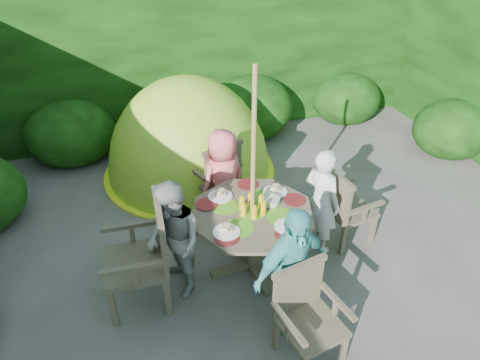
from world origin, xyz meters
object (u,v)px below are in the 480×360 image
object	(u,v)px
garden_chair_left	(145,255)
child_right	(321,202)
patio_table	(252,220)
dome_tent	(191,171)
garden_chair_back	(216,175)
garden_chair_right	(344,206)
child_back	(223,180)
child_front	(291,272)
garden_chair_front	(306,314)
child_left	(174,241)
parasol_pole	(253,180)

from	to	relation	value
garden_chair_left	child_right	size ratio (longest dim) A/B	0.85
patio_table	dome_tent	xyz separation A→B (m)	(-0.22, 2.07, -0.62)
garden_chair_back	dome_tent	bearing A→B (deg)	-102.11
garden_chair_right	child_right	bearing A→B (deg)	85.32
child_back	child_front	distance (m)	1.60
garden_chair_right	patio_table	bearing A→B (deg)	85.99
garden_chair_front	child_front	distance (m)	0.36
garden_chair_right	dome_tent	xyz separation A→B (m)	(-1.31, 1.97, -0.48)
dome_tent	child_front	bearing A→B (deg)	-101.76
garden_chair_left	child_left	xyz separation A→B (m)	(0.28, 0.04, 0.06)
child_left	dome_tent	distance (m)	2.31
child_left	parasol_pole	bearing A→B (deg)	81.80
parasol_pole	garden_chair_back	bearing A→B (deg)	94.17
garden_chair_back	garden_chair_front	bearing A→B (deg)	74.38
child_front	child_left	bearing A→B (deg)	123.52
child_back	parasol_pole	bearing A→B (deg)	71.85
garden_chair_left	dome_tent	distance (m)	2.42
child_right	child_back	distance (m)	1.13
parasol_pole	child_right	distance (m)	0.93
patio_table	garden_chair_back	world-z (taller)	garden_chair_back
child_right	dome_tent	world-z (taller)	dome_tent
patio_table	garden_chair_back	bearing A→B (deg)	94.39
garden_chair_front	garden_chair_right	bearing A→B (deg)	38.84
garden_chair_left	child_right	world-z (taller)	child_right
parasol_pole	child_left	xyz separation A→B (m)	(-0.80, -0.07, -0.48)
garden_chair_back	dome_tent	xyz separation A→B (m)	(-0.14, 0.97, -0.49)
dome_tent	child_right	bearing A→B (deg)	-80.63
patio_table	child_left	world-z (taller)	child_left
parasol_pole	garden_chair_front	world-z (taller)	parasol_pole
child_right	child_front	size ratio (longest dim) A/B	0.95
garden_chair_right	garden_chair_left	xyz separation A→B (m)	(-2.18, -0.21, 0.08)
garden_chair_right	garden_chair_back	size ratio (longest dim) A/B	0.97
patio_table	parasol_pole	distance (m)	0.48
patio_table	child_front	xyz separation A→B (m)	(0.07, -0.80, 0.04)
parasol_pole	garden_chair_front	bearing A→B (deg)	-85.14
garden_chair_left	child_back	size ratio (longest dim) A/B	0.86
garden_chair_back	dome_tent	size ratio (longest dim) A/B	0.32
garden_chair_back	child_right	world-z (taller)	child_right
garden_chair_right	child_front	distance (m)	1.37
child_left	garden_chair_front	bearing A→B (deg)	27.46
patio_table	garden_chair_front	world-z (taller)	patio_table
garden_chair_front	garden_chair_left	bearing A→B (deg)	128.79
patio_table	garden_chair_back	xyz separation A→B (m)	(-0.08, 1.10, -0.12)
parasol_pole	dome_tent	world-z (taller)	parasol_pole
garden_chair_front	child_right	distance (m)	1.38
garden_chair_front	dome_tent	distance (m)	3.22
garden_chair_right	dome_tent	bearing A→B (deg)	24.66
child_right	garden_chair_right	bearing A→B (deg)	-109.37
garden_chair_back	garden_chair_right	bearing A→B (deg)	119.44
garden_chair_front	dome_tent	xyz separation A→B (m)	(-0.31, 3.17, -0.46)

